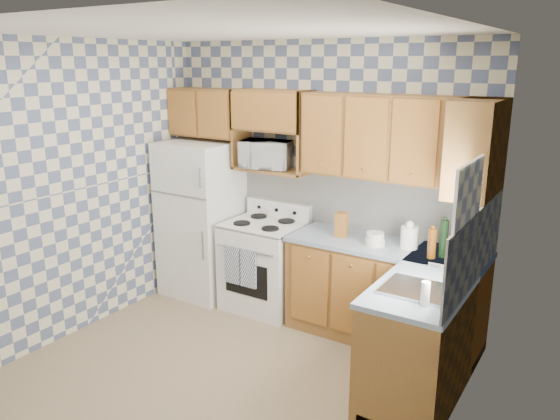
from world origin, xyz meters
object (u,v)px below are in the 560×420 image
(stove_body, at_px, (265,266))
(microwave, at_px, (267,154))
(refrigerator, at_px, (202,219))
(electric_kettle, at_px, (409,237))

(stove_body, bearing_deg, microwave, 113.76)
(refrigerator, relative_size, electric_kettle, 8.75)
(electric_kettle, bearing_deg, microwave, 175.40)
(stove_body, distance_m, electric_kettle, 1.60)
(refrigerator, height_order, electric_kettle, refrigerator)
(stove_body, bearing_deg, refrigerator, -178.22)
(microwave, bearing_deg, stove_body, -81.44)
(microwave, distance_m, electric_kettle, 1.67)
(electric_kettle, bearing_deg, stove_body, -178.73)
(refrigerator, distance_m, electric_kettle, 2.31)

